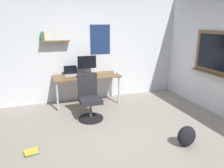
# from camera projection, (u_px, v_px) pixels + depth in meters

# --- Properties ---
(ground_plane) EXTENTS (5.20, 5.20, 0.00)m
(ground_plane) POSITION_uv_depth(u_px,v_px,m) (124.00, 144.00, 3.56)
(ground_plane) COLOR gray
(ground_plane) RESTS_ON ground
(wall_back) EXTENTS (5.00, 0.30, 2.60)m
(wall_back) POSITION_uv_depth(u_px,v_px,m) (89.00, 50.00, 5.43)
(wall_back) COLOR silver
(wall_back) RESTS_ON ground
(desk) EXTENTS (1.61, 0.66, 0.72)m
(desk) POSITION_uv_depth(u_px,v_px,m) (87.00, 78.00, 5.18)
(desk) COLOR brown
(desk) RESTS_ON ground
(office_chair) EXTENTS (0.52, 0.52, 0.95)m
(office_chair) POSITION_uv_depth(u_px,v_px,m) (90.00, 100.00, 4.42)
(office_chair) COLOR black
(office_chair) RESTS_ON ground
(laptop) EXTENTS (0.31, 0.21, 0.23)m
(laptop) POSITION_uv_depth(u_px,v_px,m) (71.00, 73.00, 5.18)
(laptop) COLOR #ADAFB5
(laptop) RESTS_ON desk
(monitor_primary) EXTENTS (0.46, 0.17, 0.46)m
(monitor_primary) POSITION_uv_depth(u_px,v_px,m) (87.00, 64.00, 5.20)
(monitor_primary) COLOR #38383D
(monitor_primary) RESTS_ON desk
(keyboard) EXTENTS (0.37, 0.13, 0.02)m
(keyboard) POSITION_uv_depth(u_px,v_px,m) (84.00, 76.00, 5.06)
(keyboard) COLOR black
(keyboard) RESTS_ON desk
(computer_mouse) EXTENTS (0.10, 0.06, 0.03)m
(computer_mouse) POSITION_uv_depth(u_px,v_px,m) (95.00, 75.00, 5.15)
(computer_mouse) COLOR #262628
(computer_mouse) RESTS_ON desk
(coffee_mug) EXTENTS (0.08, 0.08, 0.09)m
(coffee_mug) POSITION_uv_depth(u_px,v_px,m) (114.00, 72.00, 5.34)
(coffee_mug) COLOR silver
(coffee_mug) RESTS_ON desk
(backpack) EXTENTS (0.32, 0.22, 0.35)m
(backpack) POSITION_uv_depth(u_px,v_px,m) (187.00, 136.00, 3.46)
(backpack) COLOR black
(backpack) RESTS_ON ground
(book_stack_on_floor) EXTENTS (0.24, 0.20, 0.06)m
(book_stack_on_floor) POSITION_uv_depth(u_px,v_px,m) (32.00, 152.00, 3.29)
(book_stack_on_floor) COLOR teal
(book_stack_on_floor) RESTS_ON ground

